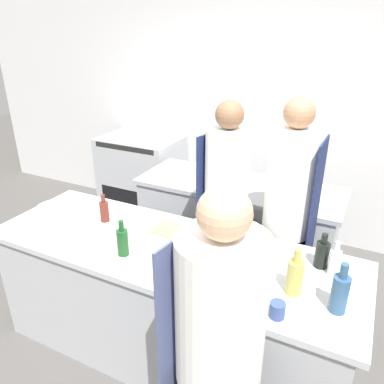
{
  "coord_description": "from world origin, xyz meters",
  "views": [
    {
      "loc": [
        1.06,
        -1.78,
        2.19
      ],
      "look_at": [
        0.0,
        0.35,
        1.13
      ],
      "focal_mm": 35.0,
      "sensor_mm": 36.0,
      "label": 1
    }
  ],
  "objects_px": {
    "chef_at_prep_near": "(218,362)",
    "bottle_water": "(123,241)",
    "cup": "(277,310)",
    "bottle_vinegar": "(295,276)",
    "bottle_sauce": "(322,254)",
    "bowl_prep_small": "(55,211)",
    "stockpot": "(227,172)",
    "bottle_cooking_oil": "(340,293)",
    "chef_at_pass_far": "(225,214)",
    "chef_at_stove": "(287,222)",
    "bowl_mixing_large": "(214,244)",
    "oven_range": "(142,177)",
    "bottle_wine": "(335,262)",
    "bottle_olive_oil": "(104,211)"
  },
  "relations": [
    {
      "from": "oven_range",
      "to": "bottle_olive_oil",
      "type": "xyz_separation_m",
      "value": [
        0.81,
        -1.66,
        0.47
      ]
    },
    {
      "from": "oven_range",
      "to": "bottle_cooking_oil",
      "type": "bearing_deg",
      "value": -37.7
    },
    {
      "from": "chef_at_pass_far",
      "to": "stockpot",
      "type": "xyz_separation_m",
      "value": [
        -0.2,
        0.53,
        0.13
      ]
    },
    {
      "from": "bottle_water",
      "to": "bowl_prep_small",
      "type": "height_order",
      "value": "bottle_water"
    },
    {
      "from": "bowl_mixing_large",
      "to": "chef_at_pass_far",
      "type": "bearing_deg",
      "value": 103.6
    },
    {
      "from": "bottle_water",
      "to": "stockpot",
      "type": "bearing_deg",
      "value": 83.26
    },
    {
      "from": "bottle_vinegar",
      "to": "bottle_sauce",
      "type": "height_order",
      "value": "bottle_vinegar"
    },
    {
      "from": "chef_at_prep_near",
      "to": "bottle_wine",
      "type": "relative_size",
      "value": 7.79
    },
    {
      "from": "bottle_cooking_oil",
      "to": "bottle_vinegar",
      "type": "bearing_deg",
      "value": 169.78
    },
    {
      "from": "bottle_sauce",
      "to": "chef_at_pass_far",
      "type": "bearing_deg",
      "value": 153.35
    },
    {
      "from": "bottle_olive_oil",
      "to": "stockpot",
      "type": "relative_size",
      "value": 0.84
    },
    {
      "from": "bottle_wine",
      "to": "bottle_water",
      "type": "distance_m",
      "value": 1.25
    },
    {
      "from": "oven_range",
      "to": "cup",
      "type": "xyz_separation_m",
      "value": [
        2.2,
        -2.07,
        0.43
      ]
    },
    {
      "from": "bottle_wine",
      "to": "bottle_sauce",
      "type": "height_order",
      "value": "bottle_sauce"
    },
    {
      "from": "bottle_olive_oil",
      "to": "bottle_cooking_oil",
      "type": "relative_size",
      "value": 0.75
    },
    {
      "from": "chef_at_stove",
      "to": "bottle_water",
      "type": "relative_size",
      "value": 7.53
    },
    {
      "from": "chef_at_prep_near",
      "to": "bottle_water",
      "type": "distance_m",
      "value": 0.96
    },
    {
      "from": "chef_at_stove",
      "to": "chef_at_pass_far",
      "type": "distance_m",
      "value": 0.46
    },
    {
      "from": "oven_range",
      "to": "bottle_sauce",
      "type": "xyz_separation_m",
      "value": [
        2.32,
        -1.54,
        0.48
      ]
    },
    {
      "from": "bottle_sauce",
      "to": "bottle_water",
      "type": "relative_size",
      "value": 0.92
    },
    {
      "from": "bottle_cooking_oil",
      "to": "bottle_wine",
      "type": "bearing_deg",
      "value": 101.07
    },
    {
      "from": "bowl_prep_small",
      "to": "chef_at_pass_far",
      "type": "bearing_deg",
      "value": 28.76
    },
    {
      "from": "bottle_wine",
      "to": "bowl_prep_small",
      "type": "relative_size",
      "value": 0.85
    },
    {
      "from": "bottle_cooking_oil",
      "to": "stockpot",
      "type": "distance_m",
      "value": 1.68
    },
    {
      "from": "bottle_cooking_oil",
      "to": "bottle_water",
      "type": "height_order",
      "value": "bottle_cooking_oil"
    },
    {
      "from": "bottle_wine",
      "to": "bottle_cooking_oil",
      "type": "xyz_separation_m",
      "value": [
        0.06,
        -0.3,
        0.02
      ]
    },
    {
      "from": "oven_range",
      "to": "bowl_mixing_large",
      "type": "relative_size",
      "value": 4.85
    },
    {
      "from": "bowl_prep_small",
      "to": "bowl_mixing_large",
      "type": "bearing_deg",
      "value": 5.57
    },
    {
      "from": "bottle_water",
      "to": "cup",
      "type": "xyz_separation_m",
      "value": [
        1.0,
        -0.11,
        -0.05
      ]
    },
    {
      "from": "chef_at_prep_near",
      "to": "bottle_sauce",
      "type": "height_order",
      "value": "chef_at_prep_near"
    },
    {
      "from": "bottle_cooking_oil",
      "to": "cup",
      "type": "height_order",
      "value": "bottle_cooking_oil"
    },
    {
      "from": "bowl_prep_small",
      "to": "stockpot",
      "type": "distance_m",
      "value": 1.47
    },
    {
      "from": "oven_range",
      "to": "cup",
      "type": "bearing_deg",
      "value": -43.37
    },
    {
      "from": "chef_at_pass_far",
      "to": "oven_range",
      "type": "bearing_deg",
      "value": 65.06
    },
    {
      "from": "chef_at_stove",
      "to": "bowl_mixing_large",
      "type": "relative_size",
      "value": 8.76
    },
    {
      "from": "oven_range",
      "to": "bottle_wine",
      "type": "height_order",
      "value": "bottle_wine"
    },
    {
      "from": "chef_at_pass_far",
      "to": "bottle_wine",
      "type": "bearing_deg",
      "value": -105.57
    },
    {
      "from": "oven_range",
      "to": "bottle_wine",
      "type": "distance_m",
      "value": 2.91
    },
    {
      "from": "chef_at_pass_far",
      "to": "bottle_olive_oil",
      "type": "relative_size",
      "value": 8.34
    },
    {
      "from": "bowl_prep_small",
      "to": "stockpot",
      "type": "bearing_deg",
      "value": 51.27
    },
    {
      "from": "bottle_sauce",
      "to": "stockpot",
      "type": "distance_m",
      "value": 1.33
    },
    {
      "from": "oven_range",
      "to": "bottle_olive_oil",
      "type": "relative_size",
      "value": 4.74
    },
    {
      "from": "bottle_vinegar",
      "to": "bottle_sauce",
      "type": "relative_size",
      "value": 1.24
    },
    {
      "from": "chef_at_prep_near",
      "to": "bottle_cooking_oil",
      "type": "height_order",
      "value": "chef_at_prep_near"
    },
    {
      "from": "chef_at_pass_far",
      "to": "bottle_sauce",
      "type": "relative_size",
      "value": 7.94
    },
    {
      "from": "oven_range",
      "to": "chef_at_stove",
      "type": "distance_m",
      "value": 2.34
    },
    {
      "from": "chef_at_pass_far",
      "to": "chef_at_stove",
      "type": "bearing_deg",
      "value": -71.75
    },
    {
      "from": "chef_at_prep_near",
      "to": "cup",
      "type": "relative_size",
      "value": 20.26
    },
    {
      "from": "bottle_olive_oil",
      "to": "bottle_water",
      "type": "relative_size",
      "value": 0.88
    },
    {
      "from": "oven_range",
      "to": "chef_at_stove",
      "type": "xyz_separation_m",
      "value": [
        2.02,
        -1.11,
        0.41
      ]
    }
  ]
}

